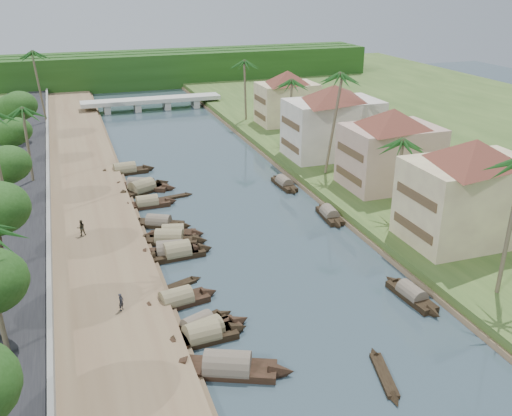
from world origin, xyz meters
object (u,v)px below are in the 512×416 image
object	(u,v)px
bridge	(152,101)
building_near	(470,189)
sampan_1	(203,336)
person_near	(121,302)
sampan_0	(227,367)

from	to	relation	value
bridge	building_near	bearing A→B (deg)	-75.61
sampan_1	person_near	size ratio (longest dim) A/B	5.02
building_near	person_near	size ratio (longest dim) A/B	10.02
sampan_1	sampan_0	bearing A→B (deg)	-84.53
sampan_0	person_near	size ratio (longest dim) A/B	6.40
sampan_0	sampan_1	world-z (taller)	sampan_0
sampan_0	person_near	world-z (taller)	person_near
building_near	sampan_1	world-z (taller)	building_near
bridge	sampan_0	size ratio (longest dim) A/B	2.95
bridge	person_near	distance (m)	77.19
building_near	sampan_1	size ratio (longest dim) A/B	1.99
sampan_1	person_near	xyz separation A→B (m)	(-5.38, 5.00, 1.13)
sampan_0	bridge	bearing A→B (deg)	107.87
bridge	building_near	size ratio (longest dim) A/B	1.89
bridge	sampan_1	world-z (taller)	bridge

